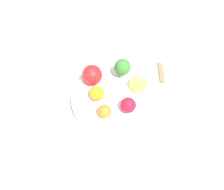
# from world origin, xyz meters

# --- Properties ---
(ground_plane) EXTENTS (6.00, 6.00, 0.00)m
(ground_plane) POSITION_xyz_m (0.00, 0.00, 0.00)
(ground_plane) COLOR gray
(table_surface) EXTENTS (1.20, 1.20, 0.02)m
(table_surface) POSITION_xyz_m (0.00, 0.00, 0.01)
(table_surface) COLOR #B2C6B2
(table_surface) RESTS_ON ground_plane
(bowl) EXTENTS (0.25, 0.25, 0.03)m
(bowl) POSITION_xyz_m (0.00, 0.00, 0.04)
(bowl) COLOR white
(bowl) RESTS_ON table_surface
(broccoli) EXTENTS (0.05, 0.05, 0.07)m
(broccoli) POSITION_xyz_m (-0.08, 0.04, 0.09)
(broccoli) COLOR #99C17A
(broccoli) RESTS_ON bowl
(apple_red) EXTENTS (0.06, 0.06, 0.06)m
(apple_red) POSITION_xyz_m (-0.06, -0.06, 0.08)
(apple_red) COLOR red
(apple_red) RESTS_ON bowl
(apple_green) EXTENTS (0.05, 0.05, 0.05)m
(apple_green) POSITION_xyz_m (0.05, 0.04, 0.07)
(apple_green) COLOR #B7142D
(apple_green) RESTS_ON bowl
(orange_front) EXTENTS (0.04, 0.04, 0.04)m
(orange_front) POSITION_xyz_m (0.06, -0.02, 0.07)
(orange_front) COLOR orange
(orange_front) RESTS_ON bowl
(orange_back) EXTENTS (0.05, 0.05, 0.05)m
(orange_back) POSITION_xyz_m (0.00, -0.04, 0.07)
(orange_back) COLOR orange
(orange_back) RESTS_ON bowl
(small_cup) EXTENTS (0.06, 0.06, 0.02)m
(small_cup) POSITION_xyz_m (-0.04, 0.08, 0.06)
(small_cup) COLOR #F4CC4C
(small_cup) RESTS_ON bowl
(spoon) EXTENTS (0.09, 0.02, 0.01)m
(spoon) POSITION_xyz_m (-0.11, 0.18, 0.02)
(spoon) COLOR olive
(spoon) RESTS_ON table_surface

